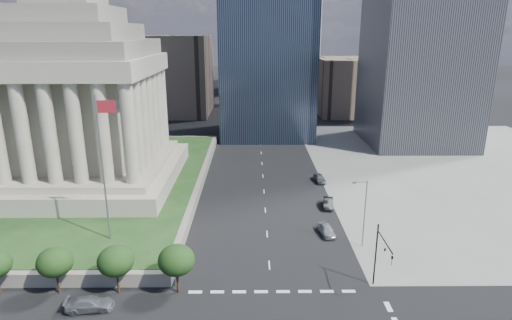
{
  "coord_description": "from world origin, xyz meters",
  "views": [
    {
      "loc": [
        -2.16,
        -29.87,
        29.62
      ],
      "look_at": [
        -1.78,
        17.98,
        15.12
      ],
      "focal_mm": 30.0,
      "sensor_mm": 36.0,
      "label": 1
    }
  ],
  "objects_px": {
    "flagpole": "(103,162)",
    "suv_grey": "(90,304)",
    "war_memorial": "(75,78)",
    "parked_sedan_mid": "(328,203)",
    "traffic_signal_ne": "(381,253)",
    "parked_sedan_near": "(327,230)",
    "street_lamp_north": "(364,210)",
    "parked_sedan_far": "(320,178)"
  },
  "relations": [
    {
      "from": "flagpole",
      "to": "parked_sedan_near",
      "type": "distance_m",
      "value": 33.55
    },
    {
      "from": "war_memorial",
      "to": "parked_sedan_near",
      "type": "bearing_deg",
      "value": -24.05
    },
    {
      "from": "flagpole",
      "to": "suv_grey",
      "type": "xyz_separation_m",
      "value": [
        1.63,
        -13.26,
        -12.35
      ]
    },
    {
      "from": "street_lamp_north",
      "to": "war_memorial",
      "type": "bearing_deg",
      "value": 154.08
    },
    {
      "from": "parked_sedan_near",
      "to": "parked_sedan_far",
      "type": "bearing_deg",
      "value": 76.09
    },
    {
      "from": "street_lamp_north",
      "to": "suv_grey",
      "type": "bearing_deg",
      "value": -156.96
    },
    {
      "from": "parked_sedan_mid",
      "to": "parked_sedan_far",
      "type": "bearing_deg",
      "value": 95.79
    },
    {
      "from": "street_lamp_north",
      "to": "flagpole",
      "type": "bearing_deg",
      "value": -178.37
    },
    {
      "from": "street_lamp_north",
      "to": "parked_sedan_near",
      "type": "xyz_separation_m",
      "value": [
        -4.33,
        3.81,
        -4.89
      ]
    },
    {
      "from": "suv_grey",
      "to": "parked_sedan_far",
      "type": "relative_size",
      "value": 1.13
    },
    {
      "from": "flagpole",
      "to": "street_lamp_north",
      "type": "relative_size",
      "value": 2.0
    },
    {
      "from": "traffic_signal_ne",
      "to": "street_lamp_north",
      "type": "height_order",
      "value": "street_lamp_north"
    },
    {
      "from": "war_memorial",
      "to": "street_lamp_north",
      "type": "bearing_deg",
      "value": -25.92
    },
    {
      "from": "flagpole",
      "to": "parked_sedan_mid",
      "type": "xyz_separation_m",
      "value": [
        32.85,
        15.22,
        -12.33
      ]
    },
    {
      "from": "street_lamp_north",
      "to": "parked_sedan_far",
      "type": "height_order",
      "value": "street_lamp_north"
    },
    {
      "from": "war_memorial",
      "to": "parked_sedan_mid",
      "type": "relative_size",
      "value": 8.24
    },
    {
      "from": "flagpole",
      "to": "parked_sedan_near",
      "type": "bearing_deg",
      "value": 8.86
    },
    {
      "from": "flagpole",
      "to": "traffic_signal_ne",
      "type": "relative_size",
      "value": 2.5
    },
    {
      "from": "street_lamp_north",
      "to": "parked_sedan_mid",
      "type": "relative_size",
      "value": 2.11
    },
    {
      "from": "traffic_signal_ne",
      "to": "parked_sedan_mid",
      "type": "relative_size",
      "value": 1.69
    },
    {
      "from": "traffic_signal_ne",
      "to": "parked_sedan_near",
      "type": "relative_size",
      "value": 1.76
    },
    {
      "from": "war_memorial",
      "to": "parked_sedan_near",
      "type": "xyz_separation_m",
      "value": [
        43.0,
        -19.19,
        -20.62
      ]
    },
    {
      "from": "parked_sedan_mid",
      "to": "suv_grey",
      "type": "bearing_deg",
      "value": -129.77
    },
    {
      "from": "war_memorial",
      "to": "traffic_signal_ne",
      "type": "relative_size",
      "value": 4.88
    },
    {
      "from": "street_lamp_north",
      "to": "parked_sedan_near",
      "type": "distance_m",
      "value": 7.56
    },
    {
      "from": "flagpole",
      "to": "street_lamp_north",
      "type": "xyz_separation_m",
      "value": [
        35.16,
        1.0,
        -7.45
      ]
    },
    {
      "from": "traffic_signal_ne",
      "to": "war_memorial",
      "type": "bearing_deg",
      "value": 143.58
    },
    {
      "from": "suv_grey",
      "to": "flagpole",
      "type": "bearing_deg",
      "value": -0.31
    },
    {
      "from": "war_memorial",
      "to": "parked_sedan_near",
      "type": "distance_m",
      "value": 51.41
    },
    {
      "from": "war_memorial",
      "to": "traffic_signal_ne",
      "type": "bearing_deg",
      "value": -36.42
    },
    {
      "from": "flagpole",
      "to": "suv_grey",
      "type": "height_order",
      "value": "flagpole"
    },
    {
      "from": "war_memorial",
      "to": "parked_sedan_far",
      "type": "xyz_separation_m",
      "value": [
        45.5,
        4.39,
        -20.61
      ]
    },
    {
      "from": "street_lamp_north",
      "to": "suv_grey",
      "type": "relative_size",
      "value": 1.91
    },
    {
      "from": "suv_grey",
      "to": "parked_sedan_mid",
      "type": "height_order",
      "value": "parked_sedan_mid"
    },
    {
      "from": "war_memorial",
      "to": "traffic_signal_ne",
      "type": "height_order",
      "value": "war_memorial"
    },
    {
      "from": "flagpole",
      "to": "parked_sedan_mid",
      "type": "relative_size",
      "value": 4.22
    },
    {
      "from": "traffic_signal_ne",
      "to": "parked_sedan_mid",
      "type": "height_order",
      "value": "traffic_signal_ne"
    },
    {
      "from": "street_lamp_north",
      "to": "parked_sedan_mid",
      "type": "distance_m",
      "value": 15.21
    },
    {
      "from": "parked_sedan_mid",
      "to": "traffic_signal_ne",
      "type": "bearing_deg",
      "value": -78.84
    },
    {
      "from": "traffic_signal_ne",
      "to": "street_lamp_north",
      "type": "distance_m",
      "value": 11.34
    },
    {
      "from": "street_lamp_north",
      "to": "parked_sedan_far",
      "type": "distance_m",
      "value": 27.88
    },
    {
      "from": "flagpole",
      "to": "street_lamp_north",
      "type": "distance_m",
      "value": 35.95
    }
  ]
}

